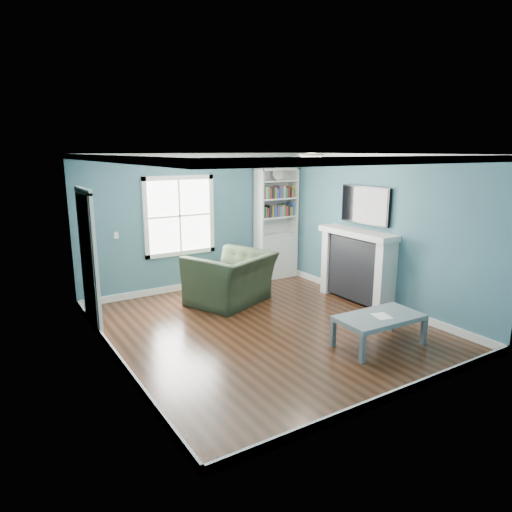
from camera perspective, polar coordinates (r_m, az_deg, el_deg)
floor at (r=7.07m, az=1.12°, el=-8.95°), size 5.00×5.00×0.00m
room_walls at (r=6.64m, az=1.18°, el=3.80°), size 5.00×5.00×5.00m
trim at (r=6.71m, az=1.16°, el=0.89°), size 4.50×5.00×2.60m
window at (r=8.71m, az=-9.53°, el=4.96°), size 1.40×0.06×1.50m
bookshelf at (r=9.61m, az=2.49°, el=2.70°), size 0.90×0.35×2.31m
fireplace at (r=8.28m, az=12.51°, el=-1.34°), size 0.44×1.58×1.30m
tv at (r=8.17m, az=13.50°, el=6.20°), size 0.06×1.10×0.65m
door at (r=7.20m, az=-20.25°, el=-0.42°), size 0.12×0.98×2.17m
ceiling_fixture at (r=7.17m, az=6.93°, el=12.16°), size 0.38×0.38×0.15m
light_switch at (r=8.37m, az=-17.07°, el=2.50°), size 0.08×0.01×0.12m
recliner at (r=8.04m, az=-3.20°, el=-1.77°), size 1.60×1.35×1.19m
coffee_table at (r=6.56m, az=15.17°, el=-7.66°), size 1.23×0.70×0.44m
paper_sheet at (r=6.53m, az=15.46°, el=-7.25°), size 0.27×0.31×0.00m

